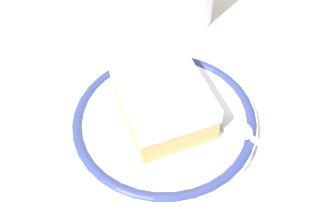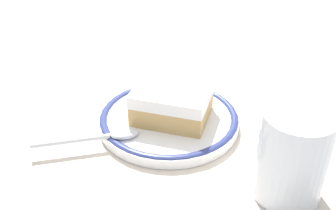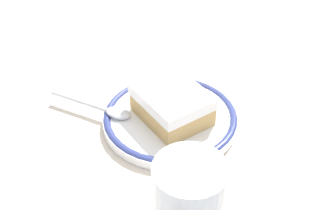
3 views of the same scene
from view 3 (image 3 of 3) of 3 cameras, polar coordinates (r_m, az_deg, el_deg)
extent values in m
plane|color=#B7B2A8|center=(0.58, 1.11, -3.42)|extent=(2.40, 2.40, 0.00)
cube|color=beige|center=(0.58, 1.11, -3.36)|extent=(0.43, 0.43, 0.00)
cylinder|color=white|center=(0.59, 0.00, -2.04)|extent=(0.19, 0.19, 0.01)
torus|color=navy|center=(0.59, 0.00, -1.77)|extent=(0.19, 0.19, 0.01)
cube|color=tan|center=(0.57, 0.62, -0.57)|extent=(0.09, 0.10, 0.03)
cube|color=white|center=(0.56, 0.64, 1.22)|extent=(0.09, 0.10, 0.02)
ellipsoid|color=silver|center=(0.59, -6.86, -1.10)|extent=(0.04, 0.04, 0.01)
cylinder|color=silver|center=(0.62, -12.15, 0.53)|extent=(0.06, 0.08, 0.01)
cylinder|color=silver|center=(0.43, 2.87, -13.34)|extent=(0.07, 0.07, 0.10)
camera|label=1|loc=(0.71, -6.05, 35.31)|focal=44.50mm
camera|label=2|loc=(0.31, -69.57, 0.27)|focal=43.82mm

